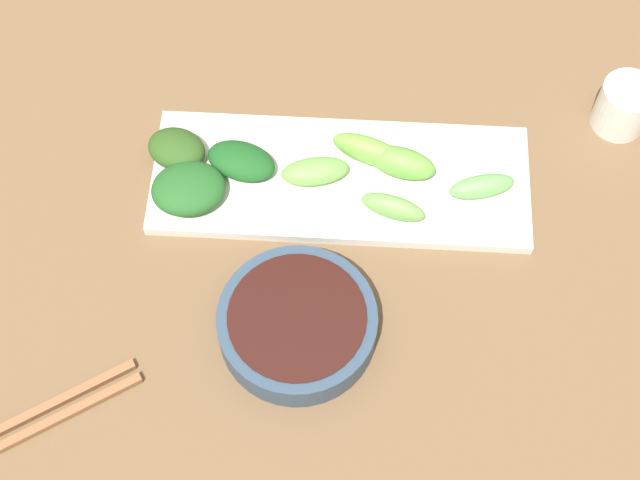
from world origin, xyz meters
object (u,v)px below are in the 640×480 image
Objects in this scene: chopsticks at (19,430)px; tea_cup at (624,106)px; sauce_bowl at (297,323)px; serving_plate at (340,180)px.

chopsticks is 3.66× the size of tea_cup.
chopsticks is at bearing 123.22° from tea_cup.
sauce_bowl is 0.17m from serving_plate.
tea_cup is at bearing -88.96° from chopsticks.
chopsticks is 0.67m from tea_cup.
sauce_bowl reaches higher than serving_plate.
tea_cup reaches higher than chopsticks.
sauce_bowl is at bearing -97.82° from chopsticks.
sauce_bowl is 2.61× the size of tea_cup.
chopsticks is (-0.28, 0.27, -0.00)m from serving_plate.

